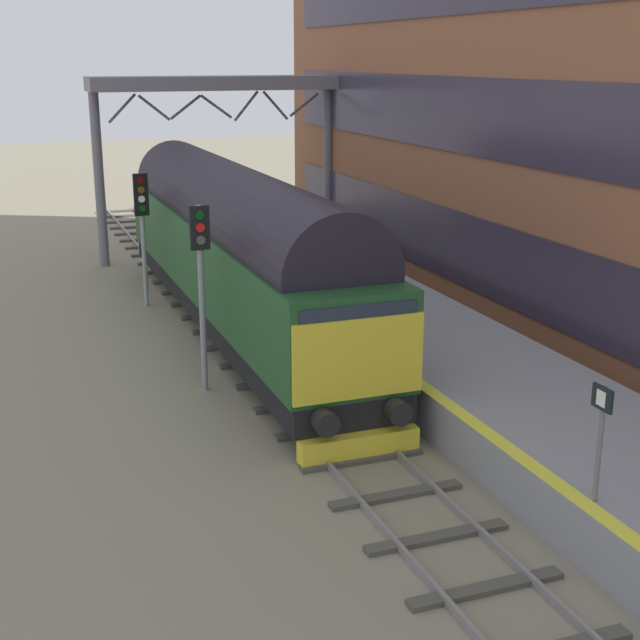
# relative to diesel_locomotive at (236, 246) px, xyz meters

# --- Properties ---
(ground_plane) EXTENTS (140.00, 140.00, 0.00)m
(ground_plane) POSITION_rel_diesel_locomotive_xyz_m (-0.00, -7.43, -2.48)
(ground_plane) COLOR gray
(ground_plane) RESTS_ON ground
(track_main) EXTENTS (2.50, 60.00, 0.15)m
(track_main) POSITION_rel_diesel_locomotive_xyz_m (-0.00, -7.43, -2.42)
(track_main) COLOR slate
(track_main) RESTS_ON ground
(station_platform) EXTENTS (4.00, 44.00, 1.01)m
(station_platform) POSITION_rel_diesel_locomotive_xyz_m (3.60, -7.43, -1.98)
(station_platform) COLOR gray
(station_platform) RESTS_ON ground
(station_building) EXTENTS (4.37, 37.84, 15.18)m
(station_building) POSITION_rel_diesel_locomotive_xyz_m (8.77, -4.61, 5.11)
(station_building) COLOR brown
(station_building) RESTS_ON ground
(diesel_locomotive) EXTENTS (2.74, 17.91, 4.68)m
(diesel_locomotive) POSITION_rel_diesel_locomotive_xyz_m (0.00, 0.00, 0.00)
(diesel_locomotive) COLOR black
(diesel_locomotive) RESTS_ON ground
(signal_post_near) EXTENTS (0.44, 0.22, 4.34)m
(signal_post_near) POSITION_rel_diesel_locomotive_xyz_m (-1.91, -4.12, 0.32)
(signal_post_near) COLOR gray
(signal_post_near) RESTS_ON ground
(signal_post_mid) EXTENTS (0.44, 0.22, 4.12)m
(signal_post_mid) POSITION_rel_diesel_locomotive_xyz_m (-1.91, 3.70, 0.22)
(signal_post_mid) COLOR gray
(signal_post_mid) RESTS_ON ground
(platform_number_sign) EXTENTS (0.10, 0.44, 1.84)m
(platform_number_sign) POSITION_rel_diesel_locomotive_xyz_m (1.93, -13.37, -0.24)
(platform_number_sign) COLOR slate
(platform_number_sign) RESTS_ON station_platform
(overhead_footbridge) EXTENTS (9.30, 2.00, 6.80)m
(overhead_footbridge) POSITION_rel_diesel_locomotive_xyz_m (2.05, 9.90, 3.56)
(overhead_footbridge) COLOR slate
(overhead_footbridge) RESTS_ON ground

